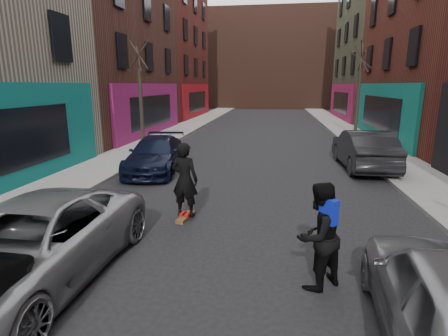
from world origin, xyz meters
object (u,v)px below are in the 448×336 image
(skateboard, at_px, (186,217))
(tree_right_far, at_px, (359,83))
(tree_left_far, at_px, (140,85))
(skateboarder, at_px, (185,180))
(parked_left_end, at_px, (156,154))
(parked_right_end, at_px, (363,149))
(pedestrian, at_px, (318,236))
(parked_left_far, at_px, (30,245))

(skateboard, bearing_deg, tree_right_far, 74.81)
(tree_left_far, relative_size, skateboarder, 3.37)
(parked_left_end, relative_size, parked_right_end, 0.95)
(skateboarder, height_order, pedestrian, skateboarder)
(tree_right_far, height_order, skateboarder, tree_right_far)
(parked_left_far, bearing_deg, tree_left_far, 103.82)
(parked_left_end, xyz_separation_m, skateboarder, (2.50, -4.96, 0.39))
(parked_left_end, bearing_deg, parked_right_end, 5.07)
(parked_left_far, bearing_deg, skateboard, 61.24)
(tree_left_far, height_order, skateboard, tree_left_far)
(parked_right_end, bearing_deg, tree_left_far, -17.35)
(tree_right_far, distance_m, parked_left_far, 21.45)
(parked_left_far, bearing_deg, skateboarder, 61.24)
(parked_left_far, xyz_separation_m, skateboarder, (1.90, 3.33, 0.34))
(tree_left_far, xyz_separation_m, parked_right_end, (10.80, -3.10, -2.57))
(tree_right_far, bearing_deg, parked_left_far, -116.23)
(tree_right_far, xyz_separation_m, parked_left_far, (-9.40, -19.07, -2.80))
(tree_right_far, distance_m, parked_right_end, 9.63)
(parked_left_far, distance_m, skateboard, 3.89)
(tree_left_far, bearing_deg, parked_left_end, -63.42)
(parked_left_end, xyz_separation_m, pedestrian, (5.52, -7.68, 0.27))
(tree_right_far, relative_size, skateboarder, 3.53)
(tree_right_far, relative_size, parked_right_end, 1.39)
(tree_left_far, xyz_separation_m, skateboarder, (4.90, -9.74, -2.32))
(parked_left_far, height_order, parked_right_end, parked_right_end)
(tree_right_far, bearing_deg, parked_left_end, -132.85)
(parked_right_end, relative_size, skateboarder, 2.54)
(skateboarder, bearing_deg, parked_left_far, 70.63)
(parked_left_far, relative_size, parked_left_end, 1.12)
(pedestrian, bearing_deg, skateboard, -83.37)
(tree_right_far, distance_m, skateboarder, 17.62)
(tree_left_far, bearing_deg, pedestrian, -57.59)
(tree_left_far, xyz_separation_m, tree_right_far, (12.40, 6.00, 0.15))
(skateboard, relative_size, pedestrian, 0.43)
(parked_left_far, xyz_separation_m, skateboard, (1.90, 3.33, -0.68))
(tree_right_far, xyz_separation_m, pedestrian, (-4.49, -18.47, -2.59))
(parked_left_far, relative_size, skateboarder, 2.71)
(parked_right_end, bearing_deg, skateboarder, 47.04)
(pedestrian, bearing_deg, tree_left_far, -98.92)
(skateboard, bearing_deg, parked_left_end, 127.06)
(tree_left_far, xyz_separation_m, skateboard, (4.90, -9.74, -3.33))
(parked_left_far, relative_size, skateboard, 6.52)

